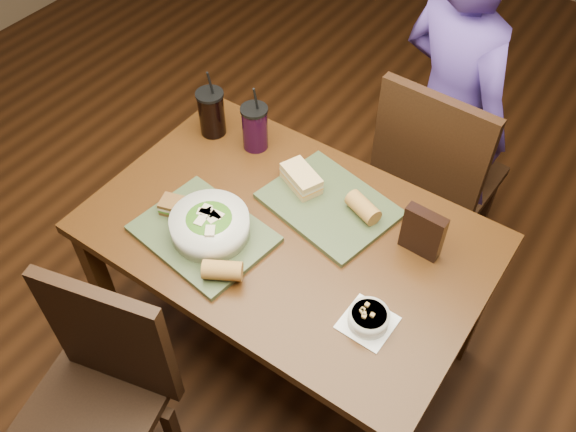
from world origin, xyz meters
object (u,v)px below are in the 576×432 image
(baguette_far, at_px, (363,208))
(chip_bag, at_px, (423,233))
(chair_far, at_px, (432,175))
(tray_far, at_px, (329,205))
(salad_bowl, at_px, (210,224))
(cup_berry, at_px, (255,127))
(diner, at_px, (448,115))
(chair_near, at_px, (99,390))
(soup_bowl, at_px, (369,318))
(sandwich_far, at_px, (301,178))
(dining_table, at_px, (288,247))
(cup_cola, at_px, (212,113))
(baguette_near, at_px, (222,270))
(sandwich_near, at_px, (176,206))
(tray_near, at_px, (204,234))

(baguette_far, height_order, chip_bag, chip_bag)
(chair_far, distance_m, tray_far, 0.59)
(salad_bowl, height_order, cup_berry, cup_berry)
(diner, height_order, salad_bowl, diner)
(chair_far, bearing_deg, chair_near, -107.59)
(soup_bowl, height_order, baguette_far, baguette_far)
(chair_far, xyz_separation_m, chip_bag, (0.17, -0.52, 0.27))
(sandwich_far, distance_m, baguette_far, 0.24)
(chip_bag, bearing_deg, dining_table, -154.36)
(diner, bearing_deg, chair_near, 98.28)
(chair_far, relative_size, sandwich_far, 5.90)
(dining_table, distance_m, cup_cola, 0.60)
(baguette_near, relative_size, baguette_far, 0.99)
(diner, distance_m, chip_bag, 0.70)
(sandwich_far, distance_m, chip_bag, 0.47)
(chair_near, bearing_deg, diner, 75.31)
(dining_table, relative_size, salad_bowl, 5.11)
(sandwich_far, bearing_deg, baguette_near, -87.17)
(baguette_near, bearing_deg, diner, 78.16)
(soup_bowl, bearing_deg, sandwich_far, 143.59)
(diner, bearing_deg, soup_bowl, 124.82)
(salad_bowl, height_order, soup_bowl, salad_bowl)
(dining_table, relative_size, diner, 0.86)
(baguette_far, distance_m, cup_cola, 0.69)
(soup_bowl, distance_m, chip_bag, 0.34)
(chair_near, relative_size, tray_far, 2.24)
(dining_table, xyz_separation_m, baguette_far, (0.17, 0.19, 0.14))
(cup_berry, bearing_deg, baguette_far, -9.35)
(chip_bag, bearing_deg, soup_bowl, -87.62)
(soup_bowl, distance_m, cup_berry, 0.85)
(tray_far, relative_size, soup_bowl, 2.81)
(diner, relative_size, tray_far, 3.62)
(sandwich_near, height_order, cup_cola, cup_cola)
(baguette_near, bearing_deg, sandwich_near, 157.96)
(dining_table, xyz_separation_m, diner, (0.18, 0.84, 0.10))
(sandwich_near, bearing_deg, tray_far, 39.04)
(cup_berry, bearing_deg, dining_table, -38.97)
(chip_bag, bearing_deg, salad_bowl, -147.84)
(chair_far, xyz_separation_m, tray_far, (-0.17, -0.53, 0.19))
(diner, height_order, sandwich_far, diner)
(chair_near, bearing_deg, tray_near, 89.28)
(diner, distance_m, salad_bowl, 1.07)
(dining_table, distance_m, chair_near, 0.75)
(baguette_far, height_order, cup_cola, cup_cola)
(diner, xyz_separation_m, cup_berry, (-0.52, -0.56, 0.08))
(salad_bowl, relative_size, cup_cola, 0.90)
(chair_near, distance_m, tray_far, 0.95)
(tray_near, bearing_deg, baguette_near, -31.51)
(tray_near, height_order, sandwich_far, sandwich_far)
(chair_far, height_order, chip_bag, chair_far)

